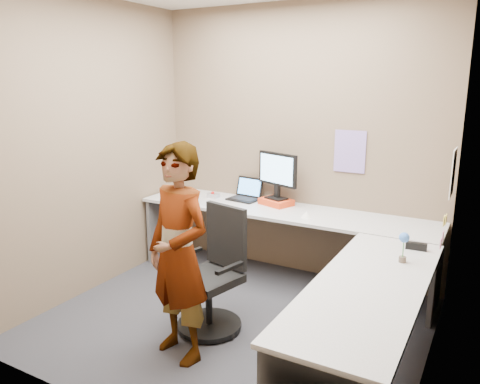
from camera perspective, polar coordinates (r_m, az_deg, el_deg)
The scene contains 20 objects.
ground at distance 4.04m, azimuth -0.98°, elevation -15.48°, with size 3.00×3.00×0.00m, color #29292F.
wall_back at distance 4.75m, azimuth 6.90°, elevation 6.02°, with size 3.00×3.00×0.00m, color brown.
wall_right at distance 3.13m, azimuth 23.40°, elevation 1.17°, with size 2.70×2.70×0.00m, color brown.
wall_left at distance 4.53m, azimuth -17.77°, elevation 5.12°, with size 2.70×2.70×0.00m, color brown.
desk at distance 3.94m, azimuth 7.38°, elevation -6.97°, with size 2.98×2.58×0.73m.
paper_ream at distance 4.74m, azimuth 4.43°, elevation -1.20°, with size 0.31×0.23×0.06m, color red.
monitor at distance 4.69m, azimuth 4.58°, elevation 2.46°, with size 0.47×0.22×0.47m.
laptop at distance 4.94m, azimuth 0.75°, elevation -0.23°, with size 0.34×0.30×0.22m.
trackball_mouse at distance 5.02m, azimuth -3.29°, elevation -0.40°, with size 0.12×0.08×0.07m.
origami at distance 4.33m, azimuth 8.08°, elevation -2.72°, with size 0.10×0.10×0.06m, color white.
stapler at distance 3.73m, azimuth 20.70°, elevation -6.21°, with size 0.15×0.04×0.06m, color black.
flower at distance 3.41m, azimuth 19.34°, elevation -5.84°, with size 0.07×0.07×0.22m.
calendar_purple at distance 4.56m, azimuth 13.24°, elevation 4.83°, with size 0.30×0.01×0.40m, color #846BB7.
calendar_white at distance 4.03m, azimuth 24.55°, elevation 2.14°, with size 0.01×0.28×0.38m, color white.
sticky_note_a at distance 3.76m, azimuth 23.62°, elevation -3.25°, with size 0.01×0.07×0.07m, color #F2E059.
sticky_note_b at distance 3.84m, azimuth 23.52°, elevation -4.91°, with size 0.01×0.07×0.07m, color pink.
sticky_note_c at distance 3.73m, azimuth 23.29°, elevation -5.73°, with size 0.01×0.07×0.07m, color pink.
sticky_note_d at distance 3.91m, azimuth 23.81°, elevation -3.10°, with size 0.01×0.07×0.07m, color #F2E059.
office_chair at distance 3.80m, azimuth -3.20°, elevation -10.74°, with size 0.55×0.53×0.98m.
person at distance 3.31m, azimuth -7.50°, elevation -7.48°, with size 0.57×0.37×1.56m, color #999399.
Camera 1 is at (1.79, -3.06, 1.96)m, focal length 35.00 mm.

